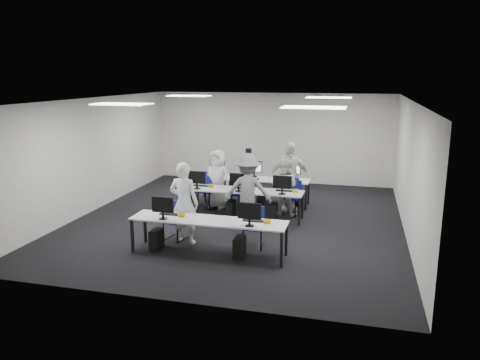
% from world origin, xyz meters
% --- Properties ---
extents(room, '(9.00, 9.02, 3.00)m').
position_xyz_m(room, '(0.00, 0.00, 1.50)').
color(room, black).
rests_on(room, ground).
extents(ceiling_panels, '(5.20, 4.60, 0.02)m').
position_xyz_m(ceiling_panels, '(0.00, 0.00, 2.98)').
color(ceiling_panels, white).
rests_on(ceiling_panels, room).
extents(desk_front, '(3.20, 0.70, 0.73)m').
position_xyz_m(desk_front, '(0.00, -2.40, 0.68)').
color(desk_front, silver).
rests_on(desk_front, ground).
extents(desk_mid, '(3.20, 0.70, 0.73)m').
position_xyz_m(desk_mid, '(0.00, 0.20, 0.68)').
color(desk_mid, silver).
rests_on(desk_mid, ground).
extents(desk_back, '(3.20, 0.70, 0.73)m').
position_xyz_m(desk_back, '(0.00, 1.60, 0.68)').
color(desk_back, silver).
rests_on(desk_back, ground).
extents(equipment_front, '(2.51, 0.41, 1.19)m').
position_xyz_m(equipment_front, '(-0.19, -2.42, 0.36)').
color(equipment_front, '#0D3BA9').
rests_on(equipment_front, desk_front).
extents(equipment_mid, '(2.91, 0.41, 1.19)m').
position_xyz_m(equipment_mid, '(-0.19, 0.18, 0.36)').
color(equipment_mid, white).
rests_on(equipment_mid, desk_mid).
extents(equipment_back, '(2.91, 0.41, 1.19)m').
position_xyz_m(equipment_back, '(0.19, 1.62, 0.36)').
color(equipment_back, white).
rests_on(equipment_back, desk_back).
extents(chair_0, '(0.49, 0.52, 0.83)m').
position_xyz_m(chair_0, '(-0.98, -1.73, 0.26)').
color(chair_0, navy).
rests_on(chair_0, ground).
extents(chair_1, '(0.44, 0.48, 0.85)m').
position_xyz_m(chair_1, '(0.80, -1.77, 0.27)').
color(chair_1, navy).
rests_on(chair_1, ground).
extents(chair_2, '(0.54, 0.57, 0.97)m').
position_xyz_m(chair_2, '(-1.13, 0.82, 0.31)').
color(chair_2, navy).
rests_on(chair_2, ground).
extents(chair_3, '(0.56, 0.59, 0.98)m').
position_xyz_m(chair_3, '(-0.13, 0.73, 0.31)').
color(chair_3, navy).
rests_on(chair_3, ground).
extents(chair_4, '(0.52, 0.55, 0.89)m').
position_xyz_m(chair_4, '(1.22, 0.81, 0.28)').
color(chair_4, navy).
rests_on(chair_4, ground).
extents(chair_5, '(0.54, 0.56, 0.88)m').
position_xyz_m(chair_5, '(-1.04, 1.07, 0.28)').
color(chair_5, navy).
rests_on(chair_5, ground).
extents(chair_6, '(0.56, 0.59, 0.92)m').
position_xyz_m(chair_6, '(-0.07, 1.09, 0.29)').
color(chair_6, navy).
rests_on(chair_6, ground).
extents(chair_7, '(0.61, 0.64, 0.96)m').
position_xyz_m(chair_7, '(1.24, 1.13, 0.30)').
color(chair_7, navy).
rests_on(chair_7, ground).
extents(handbag, '(0.33, 0.22, 0.26)m').
position_xyz_m(handbag, '(-1.45, 0.15, 0.86)').
color(handbag, '#A29054').
rests_on(handbag, desk_mid).
extents(student_0, '(0.68, 0.48, 1.79)m').
position_xyz_m(student_0, '(-0.71, -1.89, 0.89)').
color(student_0, white).
rests_on(student_0, ground).
extents(student_1, '(0.79, 0.65, 1.49)m').
position_xyz_m(student_1, '(1.05, 0.72, 0.74)').
color(student_1, white).
rests_on(student_1, ground).
extents(student_2, '(0.88, 0.68, 1.61)m').
position_xyz_m(student_2, '(-0.82, 0.91, 0.80)').
color(student_2, white).
rests_on(student_2, ground).
extents(student_3, '(1.18, 0.81, 1.87)m').
position_xyz_m(student_3, '(1.09, 1.14, 0.93)').
color(student_3, white).
rests_on(student_3, ground).
extents(photographer, '(1.22, 0.82, 1.76)m').
position_xyz_m(photographer, '(0.34, -0.40, 0.88)').
color(photographer, slate).
rests_on(photographer, ground).
extents(dslr_camera, '(0.17, 0.20, 0.10)m').
position_xyz_m(dslr_camera, '(0.31, -0.22, 1.81)').
color(dslr_camera, black).
rests_on(dslr_camera, photographer).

